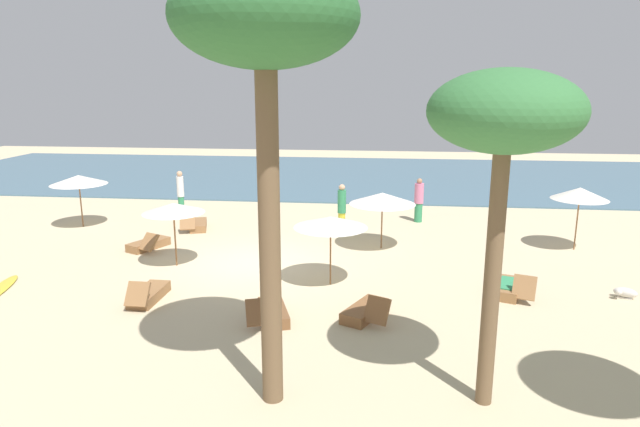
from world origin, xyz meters
name	(u,v)px	position (x,y,z in m)	size (l,w,h in m)	color
ground_plane	(256,262)	(0.00, 0.00, 0.00)	(60.00, 60.00, 0.00)	beige
ocean_water	(317,175)	(0.00, 17.00, 0.03)	(48.00, 16.00, 0.06)	#476B7F
umbrella_0	(382,198)	(3.99, 2.01, 1.77)	(2.27, 2.27, 1.96)	brown
umbrella_1	(173,208)	(-2.41, -0.58, 1.86)	(1.91, 1.91, 2.01)	brown
umbrella_2	(331,222)	(2.56, -1.71, 1.84)	(2.08, 2.08, 1.99)	brown
umbrella_3	(79,180)	(-7.87, 3.65, 1.90)	(2.17, 2.17, 2.08)	brown
umbrella_4	(580,194)	(10.61, 2.57, 1.97)	(1.87, 1.87, 2.17)	brown
lounger_0	(149,244)	(-4.01, 1.02, 0.17)	(1.26, 1.78, 0.68)	olive
lounger_1	(148,294)	(-2.12, -3.45, 0.17)	(0.63, 1.68, 0.71)	olive
lounger_2	(510,288)	(7.48, -1.94, 0.18)	(1.11, 1.76, 0.73)	olive
lounger_3	(366,311)	(3.63, -3.90, 0.17)	(1.24, 1.73, 0.74)	brown
lounger_4	(272,313)	(1.36, -4.25, 0.17)	(1.09, 1.77, 0.71)	brown
lounger_5	(197,225)	(-3.20, 3.79, 0.17)	(1.04, 1.78, 0.70)	olive
person_0	(419,200)	(5.49, 5.93, 0.91)	(0.52, 0.52, 1.82)	#338C59
person_1	(181,193)	(-4.59, 5.87, 1.02)	(0.42, 0.42, 1.95)	#338C59
person_2	(342,209)	(2.49, 3.69, 0.99)	(0.44, 0.44, 1.92)	yellow
palm_1	(265,29)	(2.06, -7.67, 6.43)	(2.98, 2.98, 7.45)	brown
palm_2	(505,119)	(5.86, -7.34, 5.05)	(2.49, 2.49, 5.86)	brown
dog	(624,293)	(10.46, -1.90, 0.16)	(0.64, 0.51, 0.31)	silver
surfboard	(0,289)	(-6.54, -3.15, 0.04)	(0.97, 2.25, 0.07)	gold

